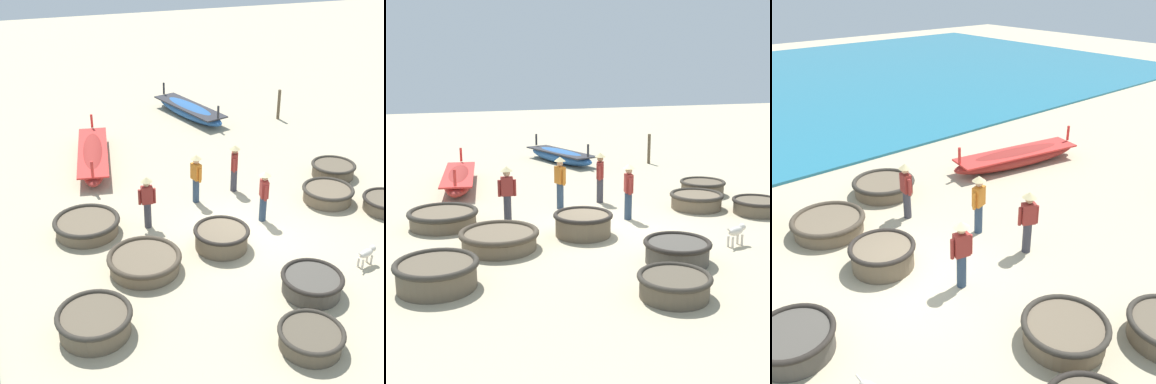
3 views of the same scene
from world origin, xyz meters
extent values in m
plane|color=#BCAD8C|center=(0.00, 0.00, 0.00)|extent=(80.00, 80.00, 0.00)
cylinder|color=brown|center=(-4.37, 1.66, 0.20)|extent=(1.83, 1.83, 0.41)
torus|color=#332D26|center=(-4.37, 1.66, 0.41)|extent=(1.98, 1.98, 0.15)
cylinder|color=brown|center=(3.42, 0.85, 0.22)|extent=(1.57, 1.57, 0.44)
torus|color=#332D26|center=(3.42, 0.85, 0.44)|extent=(1.69, 1.69, 0.13)
cylinder|color=brown|center=(-5.02, -2.67, 0.26)|extent=(1.61, 1.61, 0.52)
torus|color=#332D26|center=(-5.02, -2.67, 0.52)|extent=(1.74, 1.74, 0.13)
cylinder|color=brown|center=(-0.96, -0.46, 0.28)|extent=(1.48, 1.48, 0.56)
torus|color=#28231E|center=(-0.96, -0.46, 0.56)|extent=(1.60, 1.60, 0.12)
cylinder|color=brown|center=(-0.72, -4.77, 0.21)|extent=(1.37, 1.37, 0.42)
torus|color=#332D26|center=(-0.72, -4.77, 0.42)|extent=(1.48, 1.48, 0.11)
cylinder|color=brown|center=(-3.30, -0.74, 0.20)|extent=(1.84, 1.84, 0.40)
torus|color=#42382B|center=(-3.30, -0.74, 0.40)|extent=(1.99, 1.99, 0.15)
cylinder|color=brown|center=(4.66, 2.39, 0.22)|extent=(1.47, 1.47, 0.44)
torus|color=#332D26|center=(4.66, 2.39, 0.44)|extent=(1.59, 1.59, 0.12)
cylinder|color=#4C473F|center=(0.32, -3.14, 0.24)|extent=(1.45, 1.45, 0.47)
torus|color=#28231E|center=(0.32, -3.14, 0.47)|extent=(1.57, 1.57, 0.12)
ellipsoid|color=#285693|center=(2.04, 10.19, 0.31)|extent=(2.25, 4.87, 0.62)
cube|color=#2D2D33|center=(2.04, 10.19, 0.51)|extent=(2.20, 4.51, 0.06)
cylinder|color=#2D2D33|center=(1.49, 12.31, 0.84)|extent=(0.10, 0.10, 0.56)
cylinder|color=#2D2D33|center=(2.59, 8.08, 0.84)|extent=(0.10, 0.10, 0.56)
ellipsoid|color=maroon|center=(-3.20, 6.54, 0.31)|extent=(2.03, 5.27, 0.62)
cube|color=red|center=(-3.20, 6.54, 0.51)|extent=(1.99, 4.87, 0.06)
cylinder|color=red|center=(-2.75, 8.88, 0.85)|extent=(0.10, 0.10, 0.56)
cylinder|color=red|center=(-3.66, 4.21, 0.85)|extent=(0.10, 0.10, 0.56)
cylinder|color=#383842|center=(-2.58, 1.35, 0.41)|extent=(0.22, 0.22, 0.82)
cube|color=maroon|center=(-2.58, 1.35, 1.09)|extent=(0.37, 0.27, 0.54)
sphere|color=tan|center=(-2.58, 1.35, 1.47)|extent=(0.20, 0.20, 0.20)
cylinder|color=maroon|center=(-2.80, 1.38, 1.04)|extent=(0.09, 0.09, 0.48)
cylinder|color=maroon|center=(-2.37, 1.32, 1.04)|extent=(0.09, 0.09, 0.48)
cone|color=#D1BC84|center=(-2.58, 1.35, 1.60)|extent=(0.36, 0.36, 0.14)
cylinder|color=#2D425B|center=(-0.65, 2.34, 0.41)|extent=(0.22, 0.22, 0.82)
cube|color=orange|center=(-0.65, 2.34, 1.09)|extent=(0.30, 0.38, 0.54)
sphere|color=tan|center=(-0.65, 2.34, 1.47)|extent=(0.20, 0.20, 0.20)
cylinder|color=orange|center=(-0.60, 2.13, 1.04)|extent=(0.09, 0.09, 0.48)
cylinder|color=orange|center=(-0.71, 2.55, 1.04)|extent=(0.09, 0.09, 0.48)
cone|color=#D1BC84|center=(-0.65, 2.34, 1.60)|extent=(0.36, 0.36, 0.14)
cylinder|color=#383842|center=(0.84, 2.62, 0.41)|extent=(0.22, 0.22, 0.82)
cube|color=maroon|center=(0.84, 2.62, 1.09)|extent=(0.35, 0.40, 0.54)
sphere|color=#A37556|center=(0.84, 2.62, 1.47)|extent=(0.20, 0.20, 0.20)
cylinder|color=maroon|center=(0.74, 2.43, 1.04)|extent=(0.09, 0.09, 0.48)
cylinder|color=maroon|center=(0.94, 2.82, 1.04)|extent=(0.09, 0.09, 0.48)
cone|color=#D1BC84|center=(0.84, 2.62, 1.60)|extent=(0.36, 0.36, 0.14)
cylinder|color=#2D425B|center=(0.83, 0.48, 0.41)|extent=(0.22, 0.22, 0.82)
cube|color=maroon|center=(0.83, 0.48, 1.09)|extent=(0.30, 0.38, 0.54)
sphere|color=tan|center=(0.83, 0.48, 1.47)|extent=(0.20, 0.20, 0.20)
cylinder|color=maroon|center=(0.77, 0.27, 1.04)|extent=(0.09, 0.09, 0.48)
cylinder|color=maroon|center=(0.88, 0.69, 1.04)|extent=(0.09, 0.09, 0.48)
cone|color=#D1BC84|center=(0.83, 0.48, 1.60)|extent=(0.36, 0.36, 0.14)
ellipsoid|color=beige|center=(2.30, -2.65, 0.39)|extent=(0.55, 0.33, 0.22)
sphere|color=beige|center=(2.53, -2.59, 0.46)|extent=(0.18, 0.18, 0.18)
cylinder|color=beige|center=(2.06, -2.72, 0.45)|extent=(0.21, 0.09, 0.16)
cylinder|color=beige|center=(2.45, -2.54, 0.14)|extent=(0.06, 0.06, 0.28)
cylinder|color=beige|center=(2.49, -2.67, 0.14)|extent=(0.06, 0.06, 0.28)
cylinder|color=beige|center=(2.10, -2.63, 0.14)|extent=(0.06, 0.06, 0.28)
cylinder|color=beige|center=(2.14, -2.77, 0.14)|extent=(0.06, 0.06, 0.28)
cylinder|color=brown|center=(5.79, 8.50, 0.69)|extent=(0.14, 0.14, 1.37)
camera|label=1|loc=(-6.25, -12.11, 8.41)|focal=50.00mm
camera|label=2|loc=(-5.93, -13.22, 4.43)|focal=50.00mm
camera|label=3|loc=(7.07, -4.82, 6.38)|focal=42.00mm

